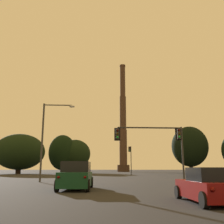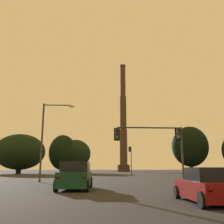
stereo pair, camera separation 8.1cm
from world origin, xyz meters
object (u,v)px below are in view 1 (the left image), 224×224
(hatchback_right_lane_second, at_px, (210,186))
(street_lamp, at_px, (48,132))
(traffic_light_overhead_right, at_px, (159,139))
(smokestack, at_px, (123,128))
(traffic_light_far_right, at_px, (130,156))
(suv_left_lane_front, at_px, (76,176))

(hatchback_right_lane_second, bearing_deg, street_lamp, 120.95)
(traffic_light_overhead_right, xyz_separation_m, street_lamp, (-11.30, 3.49, 1.04))
(traffic_light_overhead_right, bearing_deg, hatchback_right_lane_second, -95.36)
(hatchback_right_lane_second, height_order, traffic_light_overhead_right, traffic_light_overhead_right)
(hatchback_right_lane_second, xyz_separation_m, traffic_light_overhead_right, (1.32, 14.07, 3.51))
(hatchback_right_lane_second, distance_m, smokestack, 104.54)
(traffic_light_far_right, distance_m, street_lamp, 35.98)
(smokestack, bearing_deg, traffic_light_far_right, -94.02)
(hatchback_right_lane_second, bearing_deg, traffic_light_far_right, 87.56)
(suv_left_lane_front, relative_size, traffic_light_overhead_right, 0.73)
(traffic_light_overhead_right, bearing_deg, street_lamp, 162.83)
(hatchback_right_lane_second, bearing_deg, smokestack, 87.44)
(hatchback_right_lane_second, distance_m, street_lamp, 20.70)
(smokestack, bearing_deg, hatchback_right_lane_second, -93.90)
(hatchback_right_lane_second, relative_size, traffic_light_far_right, 0.63)
(traffic_light_far_right, height_order, street_lamp, street_lamp)
(smokestack, bearing_deg, traffic_light_overhead_right, -93.66)
(traffic_light_far_right, xyz_separation_m, smokestack, (3.63, 51.73, 14.68))
(suv_left_lane_front, distance_m, smokestack, 97.77)
(hatchback_right_lane_second, height_order, suv_left_lane_front, suv_left_lane_front)
(suv_left_lane_front, distance_m, traffic_light_far_right, 44.60)
(suv_left_lane_front, xyz_separation_m, traffic_light_far_right, (9.42, 43.47, 3.38))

